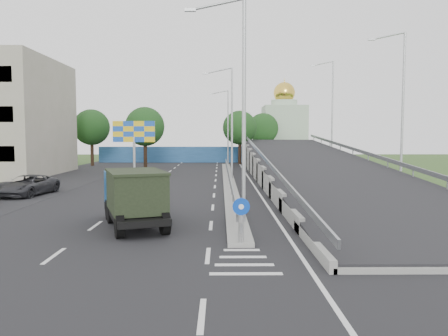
{
  "coord_description": "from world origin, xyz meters",
  "views": [
    {
      "loc": [
        -0.78,
        -13.78,
        4.19
      ],
      "look_at": [
        -0.54,
        12.32,
        2.2
      ],
      "focal_mm": 35.0,
      "sensor_mm": 36.0,
      "label": 1
    }
  ],
  "objects_px": {
    "lamp_post_mid": "(230,117)",
    "billboard": "(134,135)",
    "sign_bollard": "(241,220)",
    "dump_truck": "(134,195)",
    "lamp_post_near": "(240,99)",
    "lamp_post_far": "(227,123)",
    "parked_car_c": "(28,185)",
    "church": "(284,128)"
  },
  "relations": [
    {
      "from": "sign_bollard",
      "to": "lamp_post_mid",
      "type": "xyz_separation_m",
      "value": [
        0.11,
        23.83,
        4.77
      ]
    },
    {
      "from": "lamp_post_near",
      "to": "lamp_post_mid",
      "type": "distance_m",
      "value": 20.0
    },
    {
      "from": "church",
      "to": "lamp_post_near",
      "type": "bearing_deg",
      "value": -100.38
    },
    {
      "from": "dump_truck",
      "to": "church",
      "type": "bearing_deg",
      "value": 55.02
    },
    {
      "from": "lamp_post_far",
      "to": "church",
      "type": "height_order",
      "value": "church"
    },
    {
      "from": "lamp_post_mid",
      "to": "church",
      "type": "relative_size",
      "value": 0.73
    },
    {
      "from": "dump_truck",
      "to": "parked_car_c",
      "type": "relative_size",
      "value": 1.24
    },
    {
      "from": "billboard",
      "to": "dump_truck",
      "type": "relative_size",
      "value": 0.87
    },
    {
      "from": "lamp_post_far",
      "to": "lamp_post_mid",
      "type": "bearing_deg",
      "value": -90.0
    },
    {
      "from": "lamp_post_near",
      "to": "church",
      "type": "distance_m",
      "value": 54.9
    },
    {
      "from": "lamp_post_near",
      "to": "lamp_post_mid",
      "type": "height_order",
      "value": "same"
    },
    {
      "from": "sign_bollard",
      "to": "dump_truck",
      "type": "xyz_separation_m",
      "value": [
        -4.75,
        3.94,
        0.41
      ]
    },
    {
      "from": "lamp_post_far",
      "to": "church",
      "type": "distance_m",
      "value": 17.15
    },
    {
      "from": "sign_bollard",
      "to": "lamp_post_near",
      "type": "relative_size",
      "value": 0.17
    },
    {
      "from": "sign_bollard",
      "to": "church",
      "type": "xyz_separation_m",
      "value": [
        10.0,
        57.83,
        4.28
      ]
    },
    {
      "from": "billboard",
      "to": "parked_car_c",
      "type": "bearing_deg",
      "value": -113.26
    },
    {
      "from": "church",
      "to": "billboard",
      "type": "xyz_separation_m",
      "value": [
        -19.0,
        -32.0,
        -1.12
      ]
    },
    {
      "from": "sign_bollard",
      "to": "billboard",
      "type": "height_order",
      "value": "billboard"
    },
    {
      "from": "lamp_post_far",
      "to": "billboard",
      "type": "xyz_separation_m",
      "value": [
        -9.11,
        -18.0,
        -1.62
      ]
    },
    {
      "from": "sign_bollard",
      "to": "lamp_post_far",
      "type": "distance_m",
      "value": 44.08
    },
    {
      "from": "billboard",
      "to": "parked_car_c",
      "type": "height_order",
      "value": "billboard"
    },
    {
      "from": "dump_truck",
      "to": "lamp_post_near",
      "type": "bearing_deg",
      "value": -21.0
    },
    {
      "from": "church",
      "to": "lamp_post_far",
      "type": "bearing_deg",
      "value": -125.24
    },
    {
      "from": "lamp_post_near",
      "to": "parked_car_c",
      "type": "relative_size",
      "value": 1.98
    },
    {
      "from": "lamp_post_far",
      "to": "parked_car_c",
      "type": "distance_m",
      "value": 33.36
    },
    {
      "from": "dump_truck",
      "to": "parked_car_c",
      "type": "bearing_deg",
      "value": 112.92
    },
    {
      "from": "billboard",
      "to": "parked_car_c",
      "type": "distance_m",
      "value": 13.27
    },
    {
      "from": "church",
      "to": "billboard",
      "type": "bearing_deg",
      "value": -120.7
    },
    {
      "from": "lamp_post_mid",
      "to": "church",
      "type": "xyz_separation_m",
      "value": [
        9.89,
        34.0,
        -0.5
      ]
    },
    {
      "from": "lamp_post_mid",
      "to": "church",
      "type": "distance_m",
      "value": 35.41
    },
    {
      "from": "lamp_post_far",
      "to": "sign_bollard",
      "type": "bearing_deg",
      "value": -90.14
    },
    {
      "from": "lamp_post_far",
      "to": "billboard",
      "type": "height_order",
      "value": "lamp_post_far"
    },
    {
      "from": "lamp_post_mid",
      "to": "lamp_post_near",
      "type": "bearing_deg",
      "value": -90.0
    },
    {
      "from": "lamp_post_mid",
      "to": "dump_truck",
      "type": "xyz_separation_m",
      "value": [
        -4.86,
        -19.89,
        -4.36
      ]
    },
    {
      "from": "lamp_post_near",
      "to": "dump_truck",
      "type": "bearing_deg",
      "value": 178.67
    },
    {
      "from": "lamp_post_far",
      "to": "dump_truck",
      "type": "height_order",
      "value": "lamp_post_far"
    },
    {
      "from": "lamp_post_near",
      "to": "lamp_post_far",
      "type": "bearing_deg",
      "value": 90.0
    },
    {
      "from": "lamp_post_near",
      "to": "lamp_post_mid",
      "type": "xyz_separation_m",
      "value": [
        0.0,
        20.0,
        0.0
      ]
    },
    {
      "from": "lamp_post_near",
      "to": "parked_car_c",
      "type": "distance_m",
      "value": 18.21
    },
    {
      "from": "lamp_post_mid",
      "to": "parked_car_c",
      "type": "distance_m",
      "value": 17.95
    },
    {
      "from": "sign_bollard",
      "to": "lamp_post_far",
      "type": "relative_size",
      "value": 0.17
    },
    {
      "from": "lamp_post_mid",
      "to": "billboard",
      "type": "xyz_separation_m",
      "value": [
        -9.11,
        2.0,
        -1.62
      ]
    }
  ]
}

